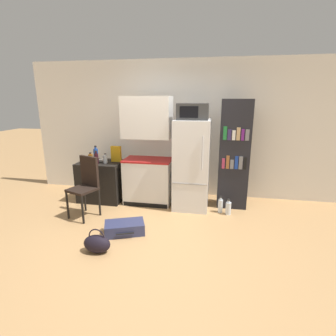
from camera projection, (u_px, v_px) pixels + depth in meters
ground_plane at (151, 239)px, 3.77m from camera, size 24.00×24.00×0.00m
wall_back at (184, 129)px, 5.28m from camera, size 6.40×0.10×2.68m
side_table at (102, 181)px, 5.13m from camera, size 0.83×0.61×0.77m
kitchen_hutch at (148, 155)px, 4.86m from camera, size 0.89×0.54×1.99m
refrigerator at (192, 165)px, 4.69m from camera, size 0.62×0.68×1.60m
microwave at (193, 111)px, 4.44m from camera, size 0.52×0.43×0.27m
bookshelf at (234, 155)px, 4.67m from camera, size 0.52×0.34×1.94m
bottle_blue_soda at (96, 154)px, 5.12m from camera, size 0.09×0.09×0.29m
bottle_clear_short at (105, 159)px, 4.91m from camera, size 0.08×0.08×0.19m
bottle_ketchup_red at (83, 161)px, 4.88m from camera, size 0.06×0.06×0.14m
bottle_wine_dark at (96, 158)px, 4.86m from camera, size 0.07×0.07×0.25m
bottle_amber_beer at (91, 158)px, 5.06m from camera, size 0.09×0.09×0.17m
bowl at (102, 160)px, 5.12m from camera, size 0.13×0.13×0.04m
cereal_box at (116, 154)px, 5.02m from camera, size 0.19×0.07×0.30m
chair at (86, 182)px, 4.38m from camera, size 0.52×0.52×1.02m
suitcase_large_flat at (125, 228)px, 3.90m from camera, size 0.65×0.51×0.17m
handbag at (97, 244)px, 3.41m from camera, size 0.36×0.20×0.33m
water_bottle_front at (228, 208)px, 4.52m from camera, size 0.09×0.09×0.28m
water_bottle_middle at (220, 206)px, 4.60m from camera, size 0.08×0.08×0.30m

